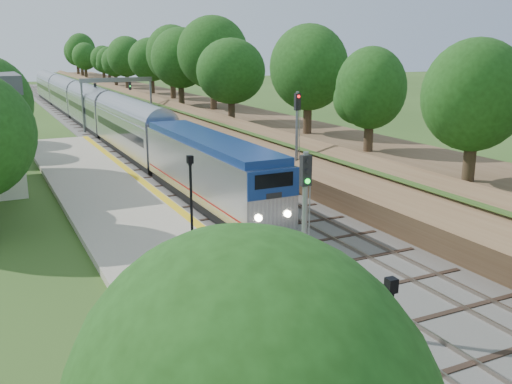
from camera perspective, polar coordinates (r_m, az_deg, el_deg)
name	(u,v)px	position (r m, az deg, el deg)	size (l,w,h in m)	color
ground	(433,357)	(20.18, 17.33, -15.46)	(320.00, 320.00, 0.00)	#2D4C19
trackbed	(106,125)	(74.47, -14.74, 6.46)	(9.50, 170.00, 0.28)	#4C4944
platform	(144,233)	(30.86, -11.09, -4.04)	(6.40, 68.00, 0.38)	#ACA18A
yellow_stripe	(195,222)	(31.60, -6.12, -3.04)	(0.55, 68.00, 0.01)	gold
embankment	(170,107)	(76.32, -8.64, 8.38)	(10.64, 170.00, 11.70)	brown
signal_gantry	(117,90)	(69.20, -13.75, 9.90)	(8.40, 0.38, 6.20)	slate
trees_behind_platform	(8,147)	(33.50, -23.52, 4.14)	(7.82, 53.32, 7.21)	#332316
train	(92,111)	(71.65, -16.06, 7.77)	(2.85, 95.01, 4.19)	black
lamppost_mid	(386,361)	(15.24, 12.91, -16.15)	(0.40, 0.40, 4.03)	black
lamppost_far	(191,203)	(28.23, -6.49, -1.12)	(0.43, 0.43, 4.31)	black
signal_platform	(305,220)	(19.43, 4.88, -2.77)	(0.36, 0.28, 6.06)	slate
signal_farside	(297,133)	(37.56, 4.11, 5.95)	(0.38, 0.30, 6.84)	slate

